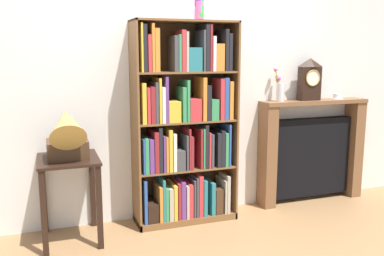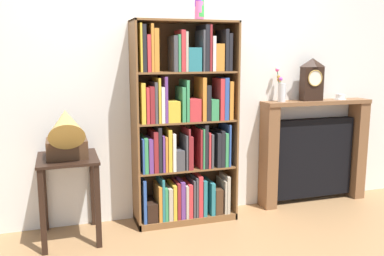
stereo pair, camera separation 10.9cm
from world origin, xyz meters
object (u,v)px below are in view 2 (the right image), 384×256
(bookshelf, at_px, (184,131))
(fireplace_mantel, at_px, (313,152))
(flower_vase, at_px, (281,89))
(mantel_clock, at_px, (312,79))
(cup_stack, at_px, (199,7))
(gramophone, at_px, (66,133))
(teacup_with_saucer, at_px, (340,97))
(side_table_left, at_px, (69,178))

(bookshelf, distance_m, fireplace_mantel, 1.48)
(flower_vase, bearing_deg, mantel_clock, -1.84)
(cup_stack, xyz_separation_m, fireplace_mantel, (1.28, 0.05, -1.42))
(bookshelf, height_order, mantel_clock, bookshelf)
(gramophone, distance_m, mantel_clock, 2.43)
(cup_stack, height_order, mantel_clock, cup_stack)
(teacup_with_saucer, bearing_deg, side_table_left, -176.61)
(side_table_left, height_order, mantel_clock, mantel_clock)
(teacup_with_saucer, bearing_deg, fireplace_mantel, 176.03)
(side_table_left, height_order, fireplace_mantel, fireplace_mantel)
(mantel_clock, xyz_separation_m, teacup_with_saucer, (0.35, 0.00, -0.19))
(cup_stack, bearing_deg, teacup_with_saucer, 1.03)
(teacup_with_saucer, bearing_deg, mantel_clock, -179.57)
(fireplace_mantel, distance_m, teacup_with_saucer, 0.64)
(gramophone, bearing_deg, side_table_left, 90.00)
(gramophone, height_order, teacup_with_saucer, gramophone)
(fireplace_mantel, distance_m, mantel_clock, 0.77)
(bookshelf, distance_m, side_table_left, 1.08)
(bookshelf, xyz_separation_m, fireplace_mantel, (1.44, 0.09, -0.32))
(gramophone, distance_m, flower_vase, 2.09)
(mantel_clock, bearing_deg, fireplace_mantel, 16.60)
(fireplace_mantel, xyz_separation_m, teacup_with_saucer, (0.28, -0.02, 0.57))
(side_table_left, bearing_deg, flower_vase, 4.75)
(side_table_left, height_order, gramophone, gramophone)
(gramophone, xyz_separation_m, mantel_clock, (2.39, 0.23, 0.37))
(cup_stack, relative_size, fireplace_mantel, 0.20)
(gramophone, relative_size, flower_vase, 1.44)
(gramophone, xyz_separation_m, teacup_with_saucer, (2.74, 0.24, 0.18))
(bookshelf, xyz_separation_m, teacup_with_saucer, (1.72, 0.07, 0.25))
(cup_stack, distance_m, fireplace_mantel, 1.91)
(gramophone, bearing_deg, fireplace_mantel, 5.91)
(cup_stack, bearing_deg, mantel_clock, 1.20)
(cup_stack, relative_size, teacup_with_saucer, 1.78)
(bookshelf, relative_size, side_table_left, 2.58)
(bookshelf, relative_size, fireplace_mantel, 1.55)
(cup_stack, height_order, gramophone, cup_stack)
(fireplace_mantel, height_order, mantel_clock, mantel_clock)
(gramophone, distance_m, fireplace_mantel, 2.51)
(fireplace_mantel, xyz_separation_m, flower_vase, (-0.41, -0.01, 0.68))
(cup_stack, relative_size, gramophone, 0.48)
(side_table_left, relative_size, mantel_clock, 1.67)
(fireplace_mantel, relative_size, teacup_with_saucer, 8.81)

